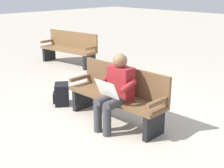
{
  "coord_description": "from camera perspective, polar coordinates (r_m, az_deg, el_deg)",
  "views": [
    {
      "loc": [
        -3.27,
        3.3,
        2.15
      ],
      "look_at": [
        -0.09,
        0.15,
        0.7
      ],
      "focal_mm": 49.18,
      "sensor_mm": 36.0,
      "label": 1
    }
  ],
  "objects": [
    {
      "name": "bench_near",
      "position": [
        5.0,
        1.09,
        -1.86
      ],
      "size": [
        1.81,
        0.5,
        0.9
      ],
      "rotation": [
        0.0,
        0.0,
        0.01
      ],
      "color": "brown",
      "rests_on": "ground"
    },
    {
      "name": "person_seated",
      "position": [
        4.67,
        0.68,
        -1.1
      ],
      "size": [
        0.57,
        0.58,
        1.18
      ],
      "rotation": [
        0.0,
        0.0,
        0.01
      ],
      "color": "maroon",
      "rests_on": "ground"
    },
    {
      "name": "backpack",
      "position": [
        5.83,
        -9.36,
        -1.9
      ],
      "size": [
        0.43,
        0.41,
        0.4
      ],
      "rotation": [
        0.0,
        0.0,
        5.62
      ],
      "color": "black",
      "rests_on": "ground"
    },
    {
      "name": "ground_plane",
      "position": [
        5.12,
        0.51,
        -6.89
      ],
      "size": [
        40.0,
        40.0,
        0.0
      ],
      "primitive_type": "plane",
      "color": "#A89E8E"
    },
    {
      "name": "bench_far",
      "position": [
        8.78,
        -7.9,
        6.67
      ],
      "size": [
        1.85,
        0.72,
        0.9
      ],
      "rotation": [
        0.0,
        0.0,
        0.14
      ],
      "color": "brown",
      "rests_on": "ground"
    }
  ]
}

